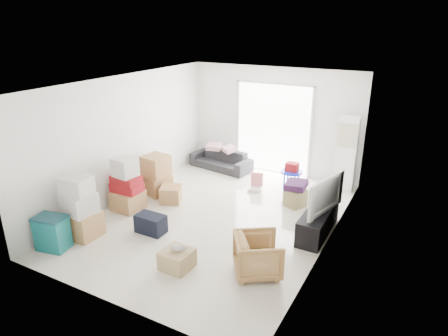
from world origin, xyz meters
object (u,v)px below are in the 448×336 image
ottoman (295,198)px  kids_table (292,170)px  television (319,206)px  wood_crate (177,259)px  ac_tower (346,154)px  sofa (221,157)px  armchair (258,253)px  storage_bins (52,233)px  tv_console (318,221)px

ottoman → kids_table: (-0.39, 0.85, 0.27)m
television → wood_crate: television is taller
ac_tower → sofa: 3.26m
ac_tower → wood_crate: 4.83m
ottoman → sofa: bearing=153.6°
television → armchair: armchair is taller
wood_crate → storage_bins: bearing=-166.2°
television → storage_bins: television is taller
television → sofa: size_ratio=0.68×
sofa → kids_table: sofa is taller
tv_console → wood_crate: 2.75m
television → wood_crate: bearing=156.7°
television → ac_tower: bearing=15.5°
armchair → ottoman: 2.64m
television → ottoman: (-0.75, 0.92, -0.36)m
tv_console → sofa: 3.91m
ac_tower → ottoman: 1.71m
storage_bins → ottoman: storage_bins is taller
storage_bins → wood_crate: 2.30m
television → wood_crate: 2.78m
armchair → storage_bins: 3.58m
tv_console → television: (0.00, 0.00, 0.31)m
ac_tower → storage_bins: bearing=-127.4°
tv_console → television: television is taller
sofa → ottoman: 2.80m
armchair → kids_table: 3.53m
armchair → sofa: bearing=2.4°
ac_tower → kids_table: ac_tower is taller
tv_console → kids_table: size_ratio=2.22×
ac_tower → tv_console: (0.05, -2.32, -0.64)m
armchair → ottoman: size_ratio=1.90×
armchair → wood_crate: armchair is taller
storage_bins → ottoman: size_ratio=1.64×
ottoman → kids_table: 0.97m
storage_bins → kids_table: kids_table is taller
ac_tower → armchair: bearing=-96.0°
ac_tower → wood_crate: bearing=-109.9°
television → ottoman: bearing=53.5°
storage_bins → sofa: bearing=82.5°
tv_console → ottoman: 1.19m
armchair → kids_table: size_ratio=1.11×
kids_table → ottoman: bearing=-65.0°
ac_tower → sofa: bearing=-177.3°
ac_tower → television: 2.34m
armchair → storage_bins: armchair is taller
wood_crate → kids_table: bearing=82.4°
sofa → television: bearing=-25.2°
ottoman → wood_crate: ottoman is taller
television → tv_console: bearing=0.0°
ac_tower → sofa: size_ratio=1.03×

